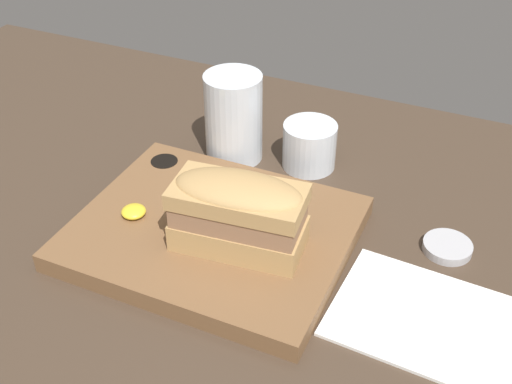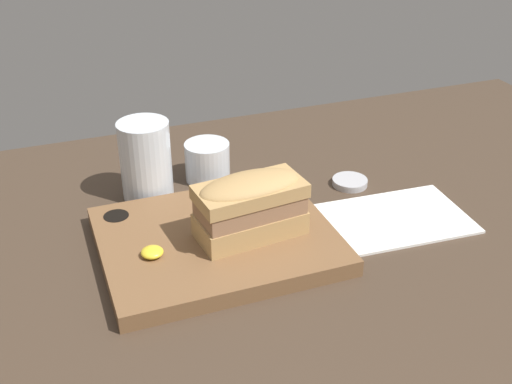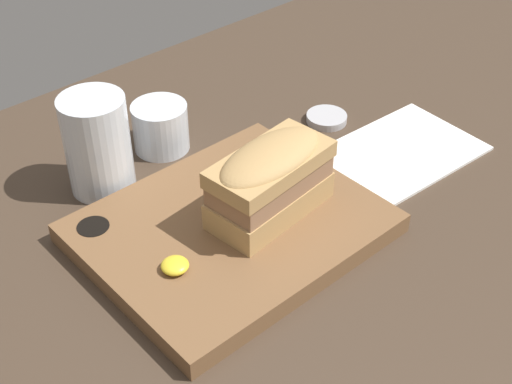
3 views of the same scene
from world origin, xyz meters
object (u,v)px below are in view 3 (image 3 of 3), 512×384
Objects in this scene: sandwich at (270,178)px; napkin at (399,153)px; wine_glass at (161,128)px; serving_board at (230,228)px; water_glass at (99,150)px; condiment_dish at (327,118)px.

sandwich is 23.74cm from napkin.
wine_glass is 31.50cm from napkin.
serving_board is 7.66cm from sandwich.
wine_glass is at bearing 88.96° from sandwich.
water_glass is 10.89cm from wine_glass.
napkin is (27.05, -2.41, -1.00)cm from serving_board.
sandwich reaches higher than napkin.
wine_glass reaches higher than condiment_dish.
water_glass is (-5.64, 17.57, 4.20)cm from serving_board.
sandwich reaches higher than wine_glass.
serving_board is at bearing 156.61° from sandwich.
condiment_dish is at bearing -14.41° from water_glass.
water_glass reaches higher than wine_glass.
water_glass reaches higher than sandwich.
condiment_dish reaches higher than napkin.
sandwich is 0.69× the size of napkin.
water_glass is (-10.01, 19.47, -1.80)cm from sandwich.
serving_board is 4.28× the size of wine_glass.
condiment_dish is (21.01, -10.18, -2.45)cm from wine_glass.
napkin is at bearing -5.09° from serving_board.
water_glass is 32.79cm from condiment_dish.
napkin is (22.28, -22.10, -2.78)cm from wine_glass.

